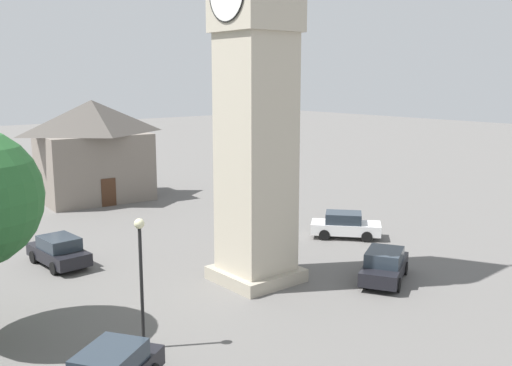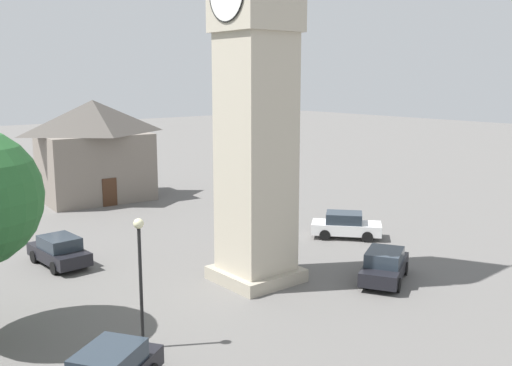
% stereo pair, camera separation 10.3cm
% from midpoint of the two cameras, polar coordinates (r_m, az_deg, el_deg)
% --- Properties ---
extents(ground_plane, '(200.00, 200.00, 0.00)m').
position_cam_midpoint_polar(ground_plane, '(27.73, 0.11, -9.55)').
color(ground_plane, '#605E5B').
extents(clock_tower, '(4.25, 4.25, 20.67)m').
position_cam_midpoint_polar(clock_tower, '(26.20, 0.12, 16.12)').
color(clock_tower, '#A59C89').
rests_on(clock_tower, ground).
extents(car_silver_kerb, '(4.23, 2.01, 1.53)m').
position_cam_midpoint_polar(car_silver_kerb, '(31.21, -18.80, -6.36)').
color(car_silver_kerb, black).
rests_on(car_silver_kerb, ground).
extents(car_red_corner, '(4.21, 3.99, 1.53)m').
position_cam_midpoint_polar(car_red_corner, '(34.95, 8.95, -4.14)').
color(car_red_corner, white).
rests_on(car_red_corner, ground).
extents(car_white_side, '(3.47, 4.43, 1.53)m').
position_cam_midpoint_polar(car_white_side, '(28.01, 12.70, -7.96)').
color(car_white_side, black).
rests_on(car_white_side, ground).
extents(pedestrian, '(0.50, 0.37, 1.69)m').
position_cam_midpoint_polar(pedestrian, '(32.77, -2.67, -4.56)').
color(pedestrian, '#706656').
rests_on(pedestrian, ground).
extents(building_shop_left, '(6.69, 8.71, 7.77)m').
position_cam_midpoint_polar(building_shop_left, '(46.42, -15.59, 3.22)').
color(building_shop_left, slate).
rests_on(building_shop_left, ground).
extents(lamp_post, '(0.36, 0.36, 4.74)m').
position_cam_midpoint_polar(lamp_post, '(20.46, -11.26, -7.65)').
color(lamp_post, black).
rests_on(lamp_post, ground).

